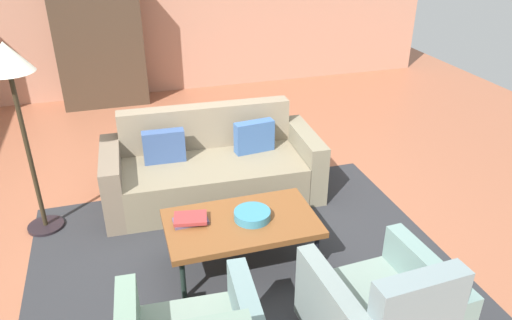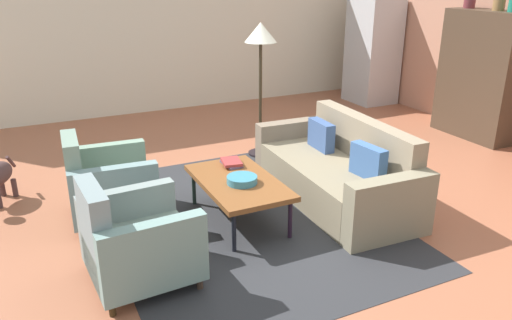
{
  "view_description": "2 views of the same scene",
  "coord_description": "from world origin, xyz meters",
  "px_view_note": "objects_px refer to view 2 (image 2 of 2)",
  "views": [
    {
      "loc": [
        -0.82,
        -3.69,
        2.63
      ],
      "look_at": [
        0.29,
        -0.01,
        0.64
      ],
      "focal_mm": 34.29,
      "sensor_mm": 36.0,
      "label": 1
    },
    {
      "loc": [
        4.12,
        -2.37,
        2.35
      ],
      "look_at": [
        0.23,
        -0.5,
        0.7
      ],
      "focal_mm": 35.45,
      "sensor_mm": 36.0,
      "label": 2
    }
  ],
  "objects_px": {
    "couch": "(340,173)",
    "cabinet": "(482,76)",
    "fruit_bowl": "(242,180)",
    "book_stack": "(231,163)",
    "vase_tall": "(470,1)",
    "floor_lamp": "(261,45)",
    "armchair_left": "(105,186)",
    "armchair_right": "(133,243)",
    "vase_round": "(500,0)",
    "refrigerator": "(373,51)",
    "coffee_table": "(239,183)"
  },
  "relations": [
    {
      "from": "couch",
      "to": "cabinet",
      "type": "distance_m",
      "value": 3.25
    },
    {
      "from": "couch",
      "to": "fruit_bowl",
      "type": "xyz_separation_m",
      "value": [
        0.08,
        -1.19,
        0.18
      ]
    },
    {
      "from": "book_stack",
      "to": "vase_tall",
      "type": "relative_size",
      "value": 1.47
    },
    {
      "from": "floor_lamp",
      "to": "armchair_left",
      "type": "bearing_deg",
      "value": -65.48
    },
    {
      "from": "cabinet",
      "to": "armchair_right",
      "type": "bearing_deg",
      "value": -73.92
    },
    {
      "from": "armchair_left",
      "to": "vase_tall",
      "type": "height_order",
      "value": "vase_tall"
    },
    {
      "from": "armchair_right",
      "to": "vase_round",
      "type": "distance_m",
      "value": 5.8
    },
    {
      "from": "book_stack",
      "to": "fruit_bowl",
      "type": "bearing_deg",
      "value": -11.13
    },
    {
      "from": "couch",
      "to": "vase_round",
      "type": "distance_m",
      "value": 3.56
    },
    {
      "from": "couch",
      "to": "armchair_right",
      "type": "distance_m",
      "value": 2.43
    },
    {
      "from": "armchair_right",
      "to": "refrigerator",
      "type": "relative_size",
      "value": 0.48
    },
    {
      "from": "refrigerator",
      "to": "vase_round",
      "type": "bearing_deg",
      "value": 2.34
    },
    {
      "from": "cabinet",
      "to": "vase_tall",
      "type": "xyz_separation_m",
      "value": [
        -0.4,
        -0.0,
        1.0
      ]
    },
    {
      "from": "armchair_right",
      "to": "vase_round",
      "type": "xyz_separation_m",
      "value": [
        -1.45,
        5.39,
        1.59
      ]
    },
    {
      "from": "vase_tall",
      "to": "floor_lamp",
      "type": "distance_m",
      "value": 3.24
    },
    {
      "from": "couch",
      "to": "armchair_left",
      "type": "distance_m",
      "value": 2.43
    },
    {
      "from": "armchair_left",
      "to": "vase_tall",
      "type": "xyz_separation_m",
      "value": [
        -0.75,
        5.39,
        1.55
      ]
    },
    {
      "from": "cabinet",
      "to": "armchair_left",
      "type": "bearing_deg",
      "value": -86.33
    },
    {
      "from": "fruit_bowl",
      "to": "refrigerator",
      "type": "distance_m",
      "value": 5.35
    },
    {
      "from": "armchair_left",
      "to": "cabinet",
      "type": "bearing_deg",
      "value": 97.39
    },
    {
      "from": "cabinet",
      "to": "fruit_bowl",
      "type": "bearing_deg",
      "value": -76.24
    },
    {
      "from": "couch",
      "to": "coffee_table",
      "type": "relative_size",
      "value": 1.78
    },
    {
      "from": "book_stack",
      "to": "refrigerator",
      "type": "bearing_deg",
      "value": 125.79
    },
    {
      "from": "armchair_left",
      "to": "fruit_bowl",
      "type": "relative_size",
      "value": 3.02
    },
    {
      "from": "cabinet",
      "to": "book_stack",
      "type": "bearing_deg",
      "value": -82.31
    },
    {
      "from": "vase_round",
      "to": "refrigerator",
      "type": "height_order",
      "value": "vase_round"
    },
    {
      "from": "coffee_table",
      "to": "armchair_left",
      "type": "bearing_deg",
      "value": -117.39
    },
    {
      "from": "armchair_left",
      "to": "cabinet",
      "type": "xyz_separation_m",
      "value": [
        -0.35,
        5.39,
        0.56
      ]
    },
    {
      "from": "cabinet",
      "to": "floor_lamp",
      "type": "distance_m",
      "value": 3.31
    },
    {
      "from": "coffee_table",
      "to": "cabinet",
      "type": "bearing_deg",
      "value": 102.67
    },
    {
      "from": "fruit_bowl",
      "to": "floor_lamp",
      "type": "relative_size",
      "value": 0.17
    },
    {
      "from": "book_stack",
      "to": "vase_tall",
      "type": "xyz_separation_m",
      "value": [
        -0.96,
        4.13,
        1.44
      ]
    },
    {
      "from": "armchair_right",
      "to": "floor_lamp",
      "type": "height_order",
      "value": "floor_lamp"
    },
    {
      "from": "book_stack",
      "to": "vase_round",
      "type": "distance_m",
      "value": 4.41
    },
    {
      "from": "armchair_right",
      "to": "cabinet",
      "type": "relative_size",
      "value": 0.49
    },
    {
      "from": "book_stack",
      "to": "vase_round",
      "type": "bearing_deg",
      "value": 96.33
    },
    {
      "from": "refrigerator",
      "to": "floor_lamp",
      "type": "xyz_separation_m",
      "value": [
        1.69,
        -3.1,
        0.52
      ]
    },
    {
      "from": "cabinet",
      "to": "coffee_table",
      "type": "bearing_deg",
      "value": -77.33
    },
    {
      "from": "fruit_bowl",
      "to": "vase_round",
      "type": "relative_size",
      "value": 1.07
    },
    {
      "from": "refrigerator",
      "to": "floor_lamp",
      "type": "distance_m",
      "value": 3.57
    },
    {
      "from": "armchair_right",
      "to": "couch",
      "type": "bearing_deg",
      "value": 100.99
    },
    {
      "from": "armchair_right",
      "to": "vase_tall",
      "type": "xyz_separation_m",
      "value": [
        -1.95,
        5.39,
        1.55
      ]
    },
    {
      "from": "cabinet",
      "to": "floor_lamp",
      "type": "relative_size",
      "value": 1.05
    },
    {
      "from": "floor_lamp",
      "to": "armchair_right",
      "type": "bearing_deg",
      "value": -44.77
    },
    {
      "from": "coffee_table",
      "to": "vase_tall",
      "type": "xyz_separation_m",
      "value": [
        -1.35,
        4.22,
        1.5
      ]
    },
    {
      "from": "couch",
      "to": "cabinet",
      "type": "bearing_deg",
      "value": -70.35
    },
    {
      "from": "fruit_bowl",
      "to": "refrigerator",
      "type": "bearing_deg",
      "value": 129.36
    },
    {
      "from": "fruit_bowl",
      "to": "couch",
      "type": "bearing_deg",
      "value": 93.93
    },
    {
      "from": "fruit_bowl",
      "to": "floor_lamp",
      "type": "xyz_separation_m",
      "value": [
        -1.69,
        1.02,
        0.98
      ]
    },
    {
      "from": "vase_round",
      "to": "couch",
      "type": "bearing_deg",
      "value": -74.29
    }
  ]
}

